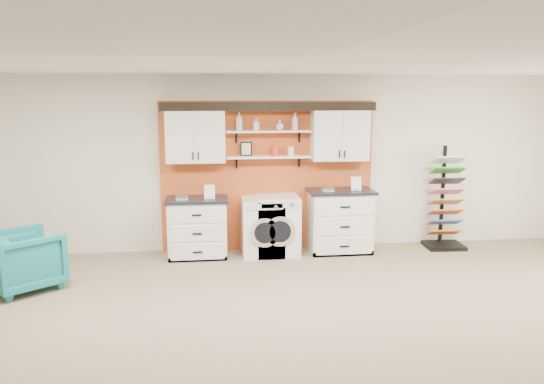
{
  "coord_description": "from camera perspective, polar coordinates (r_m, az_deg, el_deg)",
  "views": [
    {
      "loc": [
        -0.91,
        -4.41,
        2.5
      ],
      "look_at": [
        -0.12,
        2.3,
        1.25
      ],
      "focal_mm": 35.0,
      "sensor_mm": 36.0,
      "label": 1
    }
  ],
  "objects": [
    {
      "name": "floor",
      "position": [
        5.16,
        4.58,
        -18.56
      ],
      "size": [
        10.0,
        10.0,
        0.0
      ],
      "primitive_type": "plane",
      "color": "gray",
      "rests_on": "ground"
    },
    {
      "name": "base_cabinet_left",
      "position": [
        8.31,
        -8.01,
        -3.79
      ],
      "size": [
        0.95,
        0.66,
        0.93
      ],
      "color": "white",
      "rests_on": "floor"
    },
    {
      "name": "shelf_upper",
      "position": [
        8.28,
        -0.36,
        6.55
      ],
      "size": [
        1.32,
        0.28,
        0.03
      ],
      "primitive_type": "cube",
      "color": "white",
      "rests_on": "wall_back"
    },
    {
      "name": "base_cabinet_right",
      "position": [
        8.55,
        7.33,
        -3.1
      ],
      "size": [
        1.03,
        0.66,
        1.01
      ],
      "color": "white",
      "rests_on": "floor"
    },
    {
      "name": "soap_bottle_c",
      "position": [
        8.3,
        0.83,
        7.22
      ],
      "size": [
        0.17,
        0.17,
        0.16
      ],
      "primitive_type": "imported",
      "rotation": [
        0.0,
        0.0,
        1.99
      ],
      "color": "silver",
      "rests_on": "shelf_upper"
    },
    {
      "name": "soap_bottle_a",
      "position": [
        8.24,
        -3.55,
        7.58
      ],
      "size": [
        0.13,
        0.13,
        0.28
      ],
      "primitive_type": "imported",
      "rotation": [
        0.0,
        0.0,
        3.44
      ],
      "color": "silver",
      "rests_on": "shelf_upper"
    },
    {
      "name": "soap_bottle_d",
      "position": [
        8.33,
        2.48,
        7.59
      ],
      "size": [
        0.13,
        0.13,
        0.27
      ],
      "primitive_type": "imported",
      "rotation": [
        0.0,
        0.0,
        1.91
      ],
      "color": "silver",
      "rests_on": "shelf_upper"
    },
    {
      "name": "soap_bottle_b",
      "position": [
        8.26,
        -1.74,
        7.31
      ],
      "size": [
        0.1,
        0.1,
        0.19
      ],
      "primitive_type": "imported",
      "rotation": [
        0.0,
        0.0,
        1.7
      ],
      "color": "silver",
      "rests_on": "shelf_upper"
    },
    {
      "name": "wall_back",
      "position": [
        8.53,
        -0.51,
        3.09
      ],
      "size": [
        10.0,
        0.0,
        10.0
      ],
      "primitive_type": "plane",
      "rotation": [
        1.57,
        0.0,
        0.0
      ],
      "color": "beige",
      "rests_on": "floor"
    },
    {
      "name": "dryer",
      "position": [
        8.37,
        0.58,
        -3.58
      ],
      "size": [
        0.66,
        0.71,
        0.93
      ],
      "color": "white",
      "rests_on": "floor"
    },
    {
      "name": "shelf_lower",
      "position": [
        8.32,
        -0.36,
        3.8
      ],
      "size": [
        1.32,
        0.28,
        0.03
      ],
      "primitive_type": "cube",
      "color": "white",
      "rests_on": "wall_back"
    },
    {
      "name": "armchair",
      "position": [
        7.62,
        -25.04,
        -6.65
      ],
      "size": [
        1.17,
        1.17,
        0.77
      ],
      "primitive_type": "imported",
      "rotation": [
        0.0,
        0.0,
        2.23
      ],
      "color": "#156F76",
      "rests_on": "floor"
    },
    {
      "name": "upper_cabinet_left",
      "position": [
        8.23,
        -8.24,
        6.07
      ],
      "size": [
        0.9,
        0.35,
        0.84
      ],
      "color": "white",
      "rests_on": "wall_back"
    },
    {
      "name": "accent_panel",
      "position": [
        8.53,
        -0.48,
        1.73
      ],
      "size": [
        3.4,
        0.07,
        2.4
      ],
      "primitive_type": "cube",
      "color": "#B84C1F",
      "rests_on": "wall_back"
    },
    {
      "name": "ceiling",
      "position": [
        4.52,
        5.12,
        14.25
      ],
      "size": [
        10.0,
        10.0,
        0.0
      ],
      "primitive_type": "plane",
      "rotation": [
        3.14,
        0.0,
        0.0
      ],
      "color": "white",
      "rests_on": "wall_back"
    },
    {
      "name": "sample_rack",
      "position": [
        9.16,
        18.09,
        -2.45
      ],
      "size": [
        0.64,
        0.54,
        1.67
      ],
      "rotation": [
        0.0,
        0.0,
        -0.06
      ],
      "color": "black",
      "rests_on": "floor"
    },
    {
      "name": "canister_cream",
      "position": [
        8.36,
        2.03,
        4.41
      ],
      "size": [
        0.1,
        0.1,
        0.14
      ],
      "primitive_type": "cylinder",
      "color": "silver",
      "rests_on": "shelf_lower"
    },
    {
      "name": "crown_molding",
      "position": [
        8.28,
        -0.38,
        9.31
      ],
      "size": [
        3.3,
        0.41,
        0.13
      ],
      "color": "black",
      "rests_on": "wall_back"
    },
    {
      "name": "picture_frame",
      "position": [
        8.32,
        -2.8,
        4.66
      ],
      "size": [
        0.18,
        0.02,
        0.22
      ],
      "color": "black",
      "rests_on": "shelf_lower"
    },
    {
      "name": "upper_cabinet_right",
      "position": [
        8.48,
        7.3,
        6.22
      ],
      "size": [
        0.9,
        0.35,
        0.84
      ],
      "color": "white",
      "rests_on": "wall_back"
    },
    {
      "name": "washer",
      "position": [
        8.35,
        -1.02,
        -3.72
      ],
      "size": [
        0.64,
        0.71,
        0.9
      ],
      "color": "white",
      "rests_on": "floor"
    },
    {
      "name": "canister_red",
      "position": [
        8.32,
        0.32,
        4.46
      ],
      "size": [
        0.11,
        0.11,
        0.16
      ],
      "primitive_type": "cylinder",
      "color": "red",
      "rests_on": "shelf_lower"
    }
  ]
}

